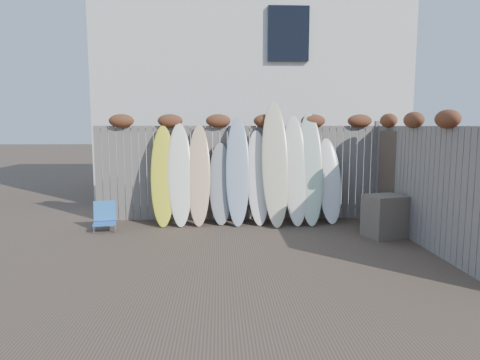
{
  "coord_description": "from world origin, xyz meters",
  "views": [
    {
      "loc": [
        -0.38,
        -6.65,
        2.01
      ],
      "look_at": [
        0.0,
        1.2,
        1.0
      ],
      "focal_mm": 32.0,
      "sensor_mm": 36.0,
      "label": 1
    }
  ],
  "objects_px": {
    "lattice_panel": "(398,181)",
    "surfboard_0": "(163,175)",
    "wooden_crate": "(385,216)",
    "beach_chair": "(105,217)"
  },
  "relations": [
    {
      "from": "beach_chair",
      "to": "wooden_crate",
      "type": "xyz_separation_m",
      "value": [
        5.18,
        -0.73,
        0.12
      ]
    },
    {
      "from": "beach_chair",
      "to": "surfboard_0",
      "type": "relative_size",
      "value": 0.26
    },
    {
      "from": "surfboard_0",
      "to": "beach_chair",
      "type": "bearing_deg",
      "value": -161.17
    },
    {
      "from": "lattice_panel",
      "to": "surfboard_0",
      "type": "relative_size",
      "value": 0.91
    },
    {
      "from": "wooden_crate",
      "to": "lattice_panel",
      "type": "bearing_deg",
      "value": 48.73
    },
    {
      "from": "lattice_panel",
      "to": "surfboard_0",
      "type": "height_order",
      "value": "surfboard_0"
    },
    {
      "from": "wooden_crate",
      "to": "beach_chair",
      "type": "bearing_deg",
      "value": 171.94
    },
    {
      "from": "beach_chair",
      "to": "lattice_panel",
      "type": "xyz_separation_m",
      "value": [
        5.61,
        -0.25,
        0.69
      ]
    },
    {
      "from": "wooden_crate",
      "to": "surfboard_0",
      "type": "xyz_separation_m",
      "value": [
        -4.12,
        1.18,
        0.62
      ]
    },
    {
      "from": "wooden_crate",
      "to": "lattice_panel",
      "type": "distance_m",
      "value": 0.86
    }
  ]
}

